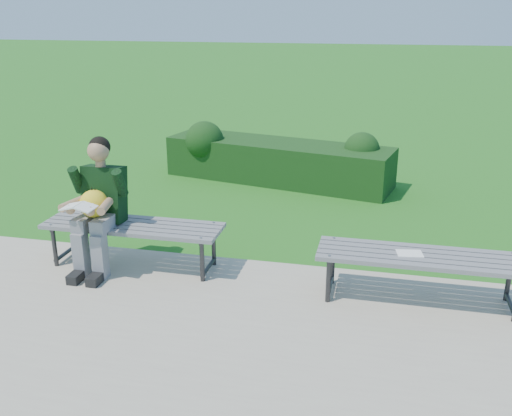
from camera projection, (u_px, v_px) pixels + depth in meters
name	position (u px, v px, depth m)	size (l,w,h in m)	color
ground	(255.00, 262.00, 5.94)	(80.00, 80.00, 0.00)	#1B7716
walkway	(203.00, 355.00, 4.33)	(30.00, 3.50, 0.02)	beige
hedge	(275.00, 159.00, 8.65)	(3.54, 1.58, 0.87)	#17380E
bench_left	(133.00, 229.00, 5.69)	(1.80, 0.50, 0.46)	slate
bench_right	(421.00, 260.00, 4.98)	(1.80, 0.50, 0.46)	slate
seated_boy	(98.00, 202.00, 5.57)	(0.56, 0.76, 1.31)	slate
paper_sheet	(410.00, 253.00, 4.98)	(0.24, 0.19, 0.01)	white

